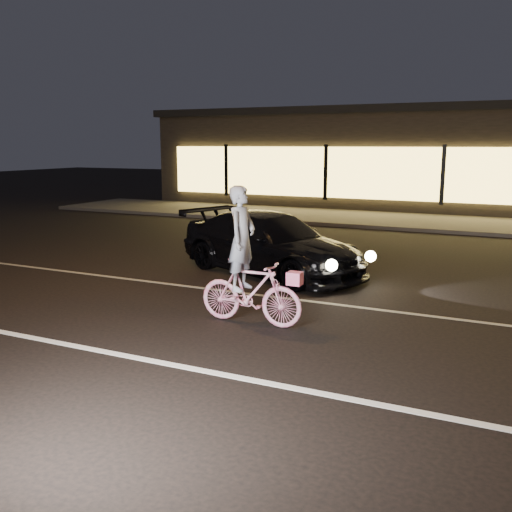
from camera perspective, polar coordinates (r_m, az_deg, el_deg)
The scene contains 7 objects.
ground at distance 8.13m, azimuth 3.79°, elevation -8.41°, with size 90.00×90.00×0.00m, color black.
lane_stripe_near at distance 6.85m, azimuth -0.92°, elevation -12.21°, with size 60.00×0.12×0.01m, color silver.
lane_stripe_far at distance 9.93m, azimuth 8.05°, elevation -4.83°, with size 60.00×0.10×0.01m, color gray.
sidewalk at distance 20.50m, azimuth 17.28°, elevation 3.21°, with size 30.00×4.00×0.12m, color #383533.
storefront at distance 26.26m, azimuth 19.44°, elevation 9.29°, with size 25.40×8.42×4.20m.
cyclist at distance 8.65m, azimuth -0.80°, elevation -1.99°, with size 1.68×0.58×2.11m.
sedan at distance 12.06m, azimuth 1.48°, elevation 1.25°, with size 4.80×3.29×1.29m.
Camera 1 is at (2.78, -7.14, 2.72)m, focal length 40.00 mm.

